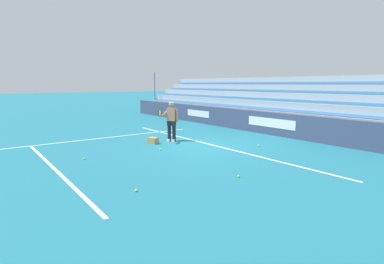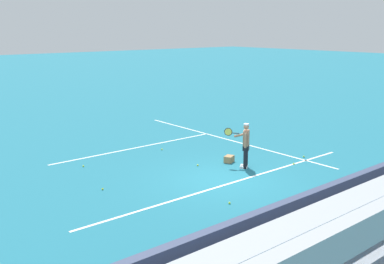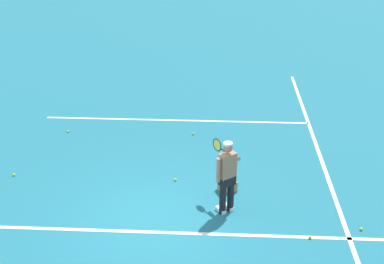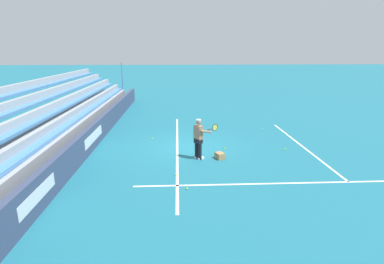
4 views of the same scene
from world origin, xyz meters
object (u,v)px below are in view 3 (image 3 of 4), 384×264
(tennis_ball_midcourt, at_px, (193,134))
(tennis_ball_near_player, at_px, (14,175))
(tennis_ball_toward_net, at_px, (68,131))
(tennis_player, at_px, (227,176))
(ball_box_cardboard, at_px, (227,186))
(tennis_ball_far_right, at_px, (361,229))
(tennis_ball_far_left, at_px, (175,179))
(tennis_ball_stray_back, at_px, (310,237))

(tennis_ball_midcourt, xyz_separation_m, tennis_ball_near_player, (-4.40, -2.74, 0.00))
(tennis_ball_toward_net, distance_m, tennis_ball_midcourt, 3.74)
(tennis_player, xyz_separation_m, ball_box_cardboard, (0.04, 0.89, -0.76))
(tennis_ball_midcourt, bearing_deg, tennis_player, -76.74)
(tennis_player, relative_size, tennis_ball_near_player, 25.98)
(tennis_ball_near_player, bearing_deg, tennis_ball_midcourt, 31.91)
(tennis_player, relative_size, tennis_ball_far_right, 25.98)
(ball_box_cardboard, relative_size, tennis_ball_far_left, 6.06)
(tennis_player, bearing_deg, tennis_ball_midcourt, 103.26)
(tennis_ball_stray_back, relative_size, tennis_ball_midcourt, 1.00)
(tennis_ball_near_player, bearing_deg, tennis_ball_toward_net, 76.35)
(tennis_ball_far_left, bearing_deg, tennis_ball_near_player, 179.81)
(tennis_ball_far_left, distance_m, tennis_ball_far_right, 4.54)
(tennis_player, height_order, tennis_ball_far_right, tennis_player)
(tennis_ball_far_right, bearing_deg, tennis_ball_toward_net, 148.72)
(tennis_ball_far_left, xyz_separation_m, tennis_ball_stray_back, (3.00, -2.25, 0.00))
(tennis_player, xyz_separation_m, tennis_ball_toward_net, (-4.69, 4.01, -0.86))
(ball_box_cardboard, bearing_deg, tennis_ball_far_right, -27.51)
(tennis_player, height_order, tennis_ball_near_player, tennis_player)
(tennis_player, distance_m, tennis_ball_stray_back, 2.17)
(tennis_ball_toward_net, bearing_deg, tennis_ball_midcourt, 0.57)
(tennis_player, relative_size, tennis_ball_toward_net, 25.98)
(tennis_ball_toward_net, height_order, tennis_ball_far_left, same)
(tennis_ball_far_left, bearing_deg, tennis_player, -46.07)
(tennis_player, height_order, tennis_ball_far_left, tennis_player)
(tennis_player, bearing_deg, ball_box_cardboard, 87.58)
(tennis_ball_far_left, height_order, tennis_ball_midcourt, same)
(tennis_ball_stray_back, bearing_deg, tennis_ball_midcourt, 118.39)
(tennis_ball_toward_net, height_order, tennis_ball_midcourt, same)
(tennis_ball_midcourt, relative_size, tennis_ball_far_right, 1.00)
(tennis_ball_toward_net, distance_m, tennis_ball_far_left, 4.39)
(tennis_ball_stray_back, xyz_separation_m, tennis_ball_far_right, (1.13, 0.36, 0.00))
(tennis_ball_midcourt, xyz_separation_m, tennis_ball_far_right, (3.83, -4.64, 0.00))
(tennis_ball_toward_net, distance_m, tennis_ball_far_right, 8.86)
(tennis_ball_midcourt, height_order, tennis_ball_near_player, same)
(tennis_ball_midcourt, bearing_deg, tennis_ball_stray_back, -61.61)
(ball_box_cardboard, bearing_deg, tennis_ball_midcourt, 107.43)
(tennis_player, distance_m, tennis_ball_midcourt, 4.24)
(tennis_ball_toward_net, distance_m, tennis_ball_stray_back, 8.13)
(tennis_ball_toward_net, xyz_separation_m, tennis_ball_far_right, (7.57, -4.60, 0.00))
(tennis_ball_midcourt, bearing_deg, ball_box_cardboard, -72.57)
(tennis_ball_toward_net, height_order, tennis_ball_stray_back, same)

